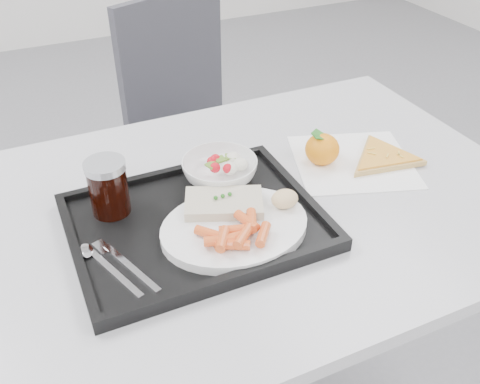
{
  "coord_description": "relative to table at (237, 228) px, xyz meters",
  "views": [
    {
      "loc": [
        -0.35,
        -0.47,
        1.38
      ],
      "look_at": [
        0.01,
        0.3,
        0.77
      ],
      "focal_mm": 40.0,
      "sensor_mm": 36.0,
      "label": 1
    }
  ],
  "objects": [
    {
      "name": "chair",
      "position": [
        0.14,
        0.72,
        -0.15
      ],
      "size": [
        0.55,
        0.56,
        0.93
      ],
      "color": "#34343B",
      "rests_on": "ground"
    },
    {
      "name": "bread_roll",
      "position": [
        0.06,
        -0.09,
        0.12
      ],
      "size": [
        0.06,
        0.05,
        0.03
      ],
      "color": "#D6B378",
      "rests_on": "dinner_plate"
    },
    {
      "name": "fish_fillet",
      "position": [
        -0.05,
        -0.05,
        0.11
      ],
      "size": [
        0.16,
        0.13,
        0.03
      ],
      "color": "beige",
      "rests_on": "dinner_plate"
    },
    {
      "name": "cola_glass",
      "position": [
        -0.23,
        0.05,
        0.14
      ],
      "size": [
        0.08,
        0.08,
        0.11
      ],
      "color": "black",
      "rests_on": "tray"
    },
    {
      "name": "tray",
      "position": [
        -0.1,
        -0.04,
        0.08
      ],
      "size": [
        0.45,
        0.35,
        0.03
      ],
      "color": "black",
      "rests_on": "table"
    },
    {
      "name": "dinner_plate",
      "position": [
        -0.05,
        -0.1,
        0.09
      ],
      "size": [
        0.27,
        0.27,
        0.02
      ],
      "color": "white",
      "rests_on": "tray"
    },
    {
      "name": "tangerine",
      "position": [
        0.23,
        0.05,
        0.1
      ],
      "size": [
        0.08,
        0.08,
        0.07
      ],
      "color": "#FF9E15",
      "rests_on": "napkin"
    },
    {
      "name": "salad_contents",
      "position": [
        0.01,
        0.07,
        0.12
      ],
      "size": [
        0.08,
        0.07,
        0.03
      ],
      "color": "red",
      "rests_on": "salad_bowl"
    },
    {
      "name": "napkin",
      "position": [
        0.29,
        0.03,
        0.07
      ],
      "size": [
        0.31,
        0.31,
        0.0
      ],
      "color": "white",
      "rests_on": "table"
    },
    {
      "name": "pizza_slice",
      "position": [
        0.35,
        0.0,
        0.08
      ],
      "size": [
        0.26,
        0.26,
        0.02
      ],
      "color": "tan",
      "rests_on": "napkin"
    },
    {
      "name": "cutlery",
      "position": [
        -0.27,
        -0.08,
        0.08
      ],
      "size": [
        0.11,
        0.17,
        0.01
      ],
      "color": "silver",
      "rests_on": "tray"
    },
    {
      "name": "salad_bowl",
      "position": [
        -0.01,
        0.06,
        0.11
      ],
      "size": [
        0.15,
        0.15,
        0.05
      ],
      "color": "white",
      "rests_on": "tray"
    },
    {
      "name": "table",
      "position": [
        0.0,
        0.0,
        0.0
      ],
      "size": [
        1.2,
        0.8,
        0.75
      ],
      "color": "silver",
      "rests_on": "ground"
    },
    {
      "name": "carrot_pile",
      "position": [
        -0.07,
        -0.14,
        0.11
      ],
      "size": [
        0.13,
        0.1,
        0.03
      ],
      "color": "#E55822",
      "rests_on": "dinner_plate"
    }
  ]
}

